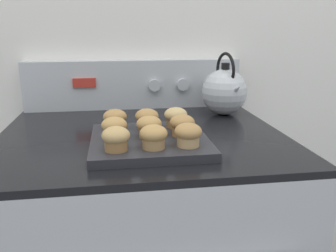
{
  "coord_description": "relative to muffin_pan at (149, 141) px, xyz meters",
  "views": [
    {
      "loc": [
        -0.07,
        -0.61,
        1.21
      ],
      "look_at": [
        0.06,
        0.23,
        0.97
      ],
      "focal_mm": 38.0,
      "sensor_mm": 36.0,
      "label": 1
    }
  ],
  "objects": [
    {
      "name": "muffin_r2_c1",
      "position": [
        0.0,
        0.08,
        0.04
      ],
      "size": [
        0.06,
        0.06,
        0.06
      ],
      "color": "tan",
      "rests_on": "muffin_pan"
    },
    {
      "name": "muffin_r2_c2",
      "position": [
        0.08,
        0.09,
        0.04
      ],
      "size": [
        0.06,
        0.06,
        0.06
      ],
      "color": "#A37A4C",
      "rests_on": "muffin_pan"
    },
    {
      "name": "tea_kettle",
      "position": [
        0.29,
        0.29,
        0.07
      ],
      "size": [
        0.16,
        0.19,
        0.21
      ],
      "color": "silver",
      "rests_on": "stove_range"
    },
    {
      "name": "muffin_pan",
      "position": [
        0.0,
        0.0,
        0.0
      ],
      "size": [
        0.29,
        0.29,
        0.02
      ],
      "color": "#28282D",
      "rests_on": "stove_range"
    },
    {
      "name": "muffin_r1_c0",
      "position": [
        -0.09,
        0.0,
        0.04
      ],
      "size": [
        0.06,
        0.06,
        0.06
      ],
      "color": "#A37A4C",
      "rests_on": "muffin_pan"
    },
    {
      "name": "control_panel",
      "position": [
        -0.01,
        0.45,
        0.08
      ],
      "size": [
        0.78,
        0.07,
        0.18
      ],
      "color": "#B7BABF",
      "rests_on": "stove_range"
    },
    {
      "name": "wall_back",
      "position": [
        -0.01,
        0.5,
        0.27
      ],
      "size": [
        8.0,
        0.05,
        2.4
      ],
      "color": "white",
      "rests_on": "ground_plane"
    },
    {
      "name": "muffin_r1_c2",
      "position": [
        0.09,
        0.0,
        0.04
      ],
      "size": [
        0.06,
        0.06,
        0.06
      ],
      "color": "#A37A4C",
      "rests_on": "muffin_pan"
    },
    {
      "name": "muffin_r0_c0",
      "position": [
        -0.08,
        -0.09,
        0.04
      ],
      "size": [
        0.06,
        0.06,
        0.06
      ],
      "color": "olive",
      "rests_on": "muffin_pan"
    },
    {
      "name": "muffin_r2_c0",
      "position": [
        -0.08,
        0.09,
        0.04
      ],
      "size": [
        0.06,
        0.06,
        0.06
      ],
      "color": "#A37A4C",
      "rests_on": "muffin_pan"
    },
    {
      "name": "muffin_r0_c1",
      "position": [
        0.0,
        -0.08,
        0.04
      ],
      "size": [
        0.06,
        0.06,
        0.06
      ],
      "color": "#A37A4C",
      "rests_on": "muffin_pan"
    },
    {
      "name": "muffin_r1_c1",
      "position": [
        -0.0,
        0.0,
        0.04
      ],
      "size": [
        0.06,
        0.06,
        0.06
      ],
      "color": "#A37A4C",
      "rests_on": "muffin_pan"
    },
    {
      "name": "muffin_r0_c2",
      "position": [
        0.08,
        -0.08,
        0.04
      ],
      "size": [
        0.06,
        0.06,
        0.06
      ],
      "color": "tan",
      "rests_on": "muffin_pan"
    }
  ]
}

